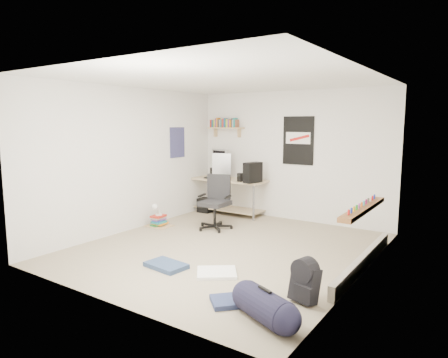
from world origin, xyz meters
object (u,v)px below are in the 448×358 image
Objects in this scene: desk at (229,196)px; office_chair at (215,202)px; duffel_bag at (265,307)px; book_stack at (159,218)px; backpack at (305,284)px.

office_chair is at bearing -74.61° from desk.
book_stack is (-3.31, 2.06, 0.01)m from duffel_bag.
office_chair is 1.62× the size of duffel_bag.
backpack is 0.62m from duffel_bag.
duffel_bag is at bearing -60.39° from office_chair.
desk is 4.43× the size of backpack.
desk is at bearing 151.34° from duffel_bag.
duffel_bag reaches higher than book_stack.
desk is 4.65m from duffel_bag.
book_stack is (-3.46, 1.46, -0.05)m from backpack.
office_chair reaches higher than book_stack.
duffel_bag is at bearing -31.89° from book_stack.
desk is at bearing 98.01° from office_chair.
desk is 3.65× the size of book_stack.
office_chair is (0.48, -1.20, 0.12)m from desk.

